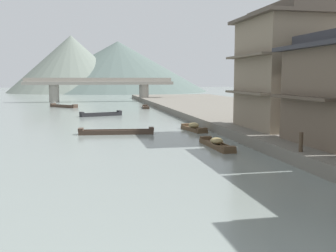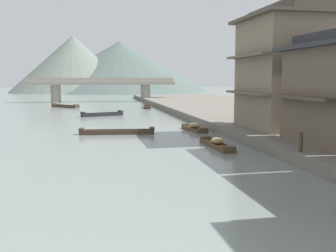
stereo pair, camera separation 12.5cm
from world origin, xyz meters
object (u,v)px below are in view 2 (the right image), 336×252
object	(u,v)px
boat_moored_third	(102,114)
boat_midriver_drifting	(194,128)
house_waterfront_narrow	(288,69)
boat_midriver_upstream	(65,106)
boat_moored_nearest	(117,132)
mooring_post_dock_mid	(301,142)
stone_bridge	(101,86)
boat_upstream_distant	(147,107)
boat_moored_second	(217,144)

from	to	relation	value
boat_moored_third	boat_midriver_drifting	size ratio (longest dim) A/B	1.33
boat_midriver_drifting	house_waterfront_narrow	distance (m)	8.88
boat_midriver_upstream	house_waterfront_narrow	distance (m)	39.52
boat_moored_nearest	house_waterfront_narrow	distance (m)	13.72
mooring_post_dock_mid	stone_bridge	size ratio (longest dim) A/B	0.04
house_waterfront_narrow	boat_midriver_upstream	bearing A→B (deg)	116.95
boat_midriver_drifting	boat_upstream_distant	bearing A→B (deg)	90.43
boat_moored_third	house_waterfront_narrow	size ratio (longest dim) A/B	0.57
house_waterfront_narrow	boat_moored_nearest	bearing A→B (deg)	161.24
boat_moored_second	stone_bridge	size ratio (longest dim) A/B	0.16
boat_moored_second	mooring_post_dock_mid	xyz separation A→B (m)	(2.37, -5.97, 0.99)
boat_moored_second	boat_moored_nearest	bearing A→B (deg)	128.04
house_waterfront_narrow	boat_moored_third	bearing A→B (deg)	122.81
boat_midriver_upstream	stone_bridge	xyz separation A→B (m)	(5.87, 13.96, 2.77)
boat_upstream_distant	house_waterfront_narrow	size ratio (longest dim) A/B	0.46
boat_moored_nearest	boat_moored_second	bearing A→B (deg)	-51.96
house_waterfront_narrow	stone_bridge	bearing A→B (deg)	103.68
house_waterfront_narrow	mooring_post_dock_mid	size ratio (longest dim) A/B	8.94
boat_upstream_distant	stone_bridge	bearing A→B (deg)	108.58
boat_moored_nearest	boat_upstream_distant	bearing A→B (deg)	76.89
boat_midriver_upstream	stone_bridge	distance (m)	15.40
boat_moored_third	boat_upstream_distant	size ratio (longest dim) A/B	1.23
mooring_post_dock_mid	boat_moored_third	bearing A→B (deg)	106.77
boat_moored_nearest	boat_moored_second	size ratio (longest dim) A/B	1.30
boat_moored_nearest	boat_midriver_upstream	distance (m)	31.34
stone_bridge	boat_upstream_distant	bearing A→B (deg)	-71.42
boat_moored_second	stone_bridge	distance (m)	52.51
boat_moored_nearest	boat_midriver_drifting	world-z (taller)	boat_midriver_drifting
boat_midriver_drifting	mooring_post_dock_mid	distance (m)	14.21
boat_midriver_upstream	stone_bridge	size ratio (longest dim) A/B	0.15
boat_moored_third	stone_bridge	distance (m)	29.25
boat_midriver_drifting	boat_midriver_upstream	distance (m)	32.41
mooring_post_dock_mid	stone_bridge	world-z (taller)	stone_bridge
boat_moored_nearest	stone_bridge	xyz separation A→B (m)	(0.24, 44.80, 2.78)
boat_upstream_distant	boat_moored_nearest	bearing A→B (deg)	-103.11
boat_moored_nearest	mooring_post_dock_mid	world-z (taller)	mooring_post_dock_mid
boat_moored_nearest	boat_moored_second	world-z (taller)	boat_moored_second
boat_midriver_drifting	boat_upstream_distant	size ratio (longest dim) A/B	0.92
boat_midriver_drifting	boat_midriver_upstream	world-z (taller)	boat_midriver_drifting
boat_upstream_distant	stone_bridge	distance (m)	19.10
boat_upstream_distant	house_waterfront_narrow	distance (m)	31.95
boat_upstream_distant	mooring_post_dock_mid	xyz separation A→B (m)	(1.85, -40.21, 1.06)
boat_moored_nearest	house_waterfront_narrow	size ratio (longest dim) A/B	0.67
boat_moored_second	stone_bridge	bearing A→B (deg)	96.03
boat_moored_nearest	boat_moored_third	size ratio (longest dim) A/B	1.19
boat_midriver_drifting	boat_moored_third	bearing A→B (deg)	115.39
boat_midriver_upstream	house_waterfront_narrow	size ratio (longest dim) A/B	0.49
boat_upstream_distant	boat_midriver_drifting	bearing A→B (deg)	-89.57
boat_upstream_distant	house_waterfront_narrow	xyz separation A→B (m)	(5.89, -31.02, 4.87)
boat_midriver_upstream	boat_midriver_drifting	bearing A→B (deg)	-68.11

